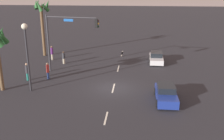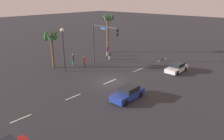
% 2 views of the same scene
% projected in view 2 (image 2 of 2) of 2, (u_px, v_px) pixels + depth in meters
% --- Properties ---
extents(ground_plane, '(220.00, 220.00, 0.00)m').
position_uv_depth(ground_plane, '(110.00, 81.00, 28.75)').
color(ground_plane, '#28282D').
extents(lane_stripe_1, '(2.04, 0.14, 0.01)m').
position_uv_depth(lane_stripe_1, '(21.00, 119.00, 19.96)').
color(lane_stripe_1, silver).
rests_on(lane_stripe_1, ground_plane).
extents(lane_stripe_2, '(2.10, 0.14, 0.01)m').
position_uv_depth(lane_stripe_2, '(73.00, 97.00, 24.31)').
color(lane_stripe_2, silver).
rests_on(lane_stripe_2, ground_plane).
extents(lane_stripe_3, '(2.42, 0.14, 0.01)m').
position_uv_depth(lane_stripe_3, '(110.00, 82.00, 28.67)').
color(lane_stripe_3, silver).
rests_on(lane_stripe_3, ground_plane).
extents(lane_stripe_4, '(2.42, 0.14, 0.01)m').
position_uv_depth(lane_stripe_4, '(138.00, 70.00, 33.23)').
color(lane_stripe_4, silver).
rests_on(lane_stripe_4, ground_plane).
extents(lane_stripe_5, '(2.56, 0.14, 0.01)m').
position_uv_depth(lane_stripe_5, '(161.00, 60.00, 38.28)').
color(lane_stripe_5, silver).
rests_on(lane_stripe_5, ground_plane).
extents(lane_stripe_6, '(2.32, 0.14, 0.01)m').
position_uv_depth(lane_stripe_6, '(163.00, 60.00, 38.78)').
color(lane_stripe_6, silver).
rests_on(lane_stripe_6, ground_plane).
extents(car_1, '(4.24, 1.84, 1.42)m').
position_uv_depth(car_1, '(128.00, 93.00, 23.67)').
color(car_1, navy).
rests_on(car_1, ground_plane).
extents(car_2, '(4.26, 1.92, 1.33)m').
position_uv_depth(car_2, '(177.00, 68.00, 32.30)').
color(car_2, silver).
rests_on(car_2, ground_plane).
extents(traffic_signal, '(1.10, 6.21, 6.66)m').
position_uv_depth(traffic_signal, '(101.00, 38.00, 34.15)').
color(traffic_signal, '#38383D').
rests_on(traffic_signal, ground_plane).
extents(streetlamp, '(0.56, 0.56, 6.51)m').
position_uv_depth(streetlamp, '(63.00, 42.00, 31.20)').
color(streetlamp, '#2D2D33').
rests_on(streetlamp, ground_plane).
extents(pedestrian_0, '(0.48, 0.48, 1.93)m').
position_uv_depth(pedestrian_0, '(107.00, 51.00, 40.90)').
color(pedestrian_0, '#B2A58C').
rests_on(pedestrian_0, ground_plane).
extents(pedestrian_1, '(0.42, 0.42, 1.63)m').
position_uv_depth(pedestrian_1, '(110.00, 55.00, 38.54)').
color(pedestrian_1, '#B2A58C').
rests_on(pedestrian_1, ground_plane).
extents(pedestrian_2, '(0.38, 0.38, 1.83)m').
position_uv_depth(pedestrian_2, '(84.00, 61.00, 34.38)').
color(pedestrian_2, '#2D478C').
rests_on(pedestrian_2, ground_plane).
extents(pedestrian_3, '(0.46, 0.46, 1.93)m').
position_uv_depth(pedestrian_3, '(73.00, 59.00, 35.20)').
color(pedestrian_3, '#1E7266').
rests_on(pedestrian_3, ground_plane).
extents(palm_tree_0, '(2.64, 2.56, 6.23)m').
position_uv_depth(palm_tree_0, '(51.00, 38.00, 32.82)').
color(palm_tree_0, brown).
rests_on(palm_tree_0, ground_plane).
extents(palm_tree_1, '(2.65, 2.55, 8.05)m').
position_uv_depth(palm_tree_1, '(108.00, 22.00, 41.90)').
color(palm_tree_1, brown).
rests_on(palm_tree_1, ground_plane).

